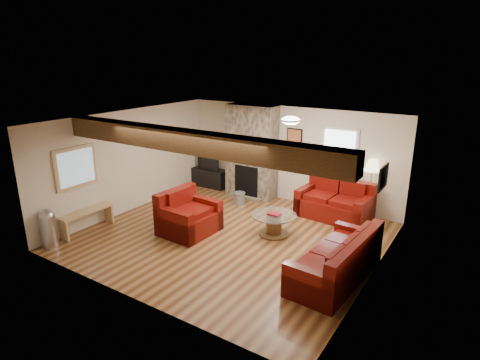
# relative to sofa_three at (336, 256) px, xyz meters

# --- Properties ---
(room) EXTENTS (8.00, 8.00, 8.00)m
(room) POSITION_rel_sofa_three_xyz_m (-2.48, 0.38, 0.83)
(room) COLOR #552D16
(room) RESTS_ON ground
(floor) EXTENTS (6.00, 6.00, 0.00)m
(floor) POSITION_rel_sofa_three_xyz_m (-2.48, 0.38, -0.42)
(floor) COLOR #552D16
(floor) RESTS_ON ground
(oak_beam) EXTENTS (6.00, 0.36, 0.38)m
(oak_beam) POSITION_rel_sofa_three_xyz_m (-2.48, -0.87, 1.89)
(oak_beam) COLOR #331D0F
(oak_beam) RESTS_ON room
(chimney_breast) EXTENTS (1.40, 0.67, 2.50)m
(chimney_breast) POSITION_rel_sofa_three_xyz_m (-3.48, 2.87, 0.80)
(chimney_breast) COLOR #3C362F
(chimney_breast) RESTS_ON floor
(back_window) EXTENTS (0.90, 0.08, 1.10)m
(back_window) POSITION_rel_sofa_three_xyz_m (-1.13, 3.09, 1.13)
(back_window) COLOR silver
(back_window) RESTS_ON room
(hatch_window) EXTENTS (0.08, 1.00, 0.90)m
(hatch_window) POSITION_rel_sofa_three_xyz_m (-5.44, -1.12, 1.03)
(hatch_window) COLOR tan
(hatch_window) RESTS_ON room
(ceiling_dome) EXTENTS (0.40, 0.40, 0.18)m
(ceiling_dome) POSITION_rel_sofa_three_xyz_m (-1.58, 1.28, 2.02)
(ceiling_dome) COLOR white
(ceiling_dome) RESTS_ON room
(artwork_back) EXTENTS (0.42, 0.06, 0.52)m
(artwork_back) POSITION_rel_sofa_three_xyz_m (-2.33, 3.09, 1.28)
(artwork_back) COLOR black
(artwork_back) RESTS_ON room
(artwork_right) EXTENTS (0.06, 0.55, 0.42)m
(artwork_right) POSITION_rel_sofa_three_xyz_m (0.48, 0.68, 1.33)
(artwork_right) COLOR black
(artwork_right) RESTS_ON room
(sofa_three) EXTENTS (1.05, 2.21, 0.83)m
(sofa_three) POSITION_rel_sofa_three_xyz_m (0.00, 0.00, 0.00)
(sofa_three) COLOR #4B0507
(sofa_three) RESTS_ON floor
(loveseat) EXTENTS (1.75, 1.10, 0.89)m
(loveseat) POSITION_rel_sofa_three_xyz_m (-0.99, 2.61, 0.03)
(loveseat) COLOR #4B0507
(loveseat) RESTS_ON floor
(armchair_red) EXTENTS (1.06, 1.19, 0.93)m
(armchair_red) POSITION_rel_sofa_three_xyz_m (-3.35, 0.07, 0.05)
(armchair_red) COLOR #4B0507
(armchair_red) RESTS_ON floor
(coffee_table) EXTENTS (0.97, 0.97, 0.50)m
(coffee_table) POSITION_rel_sofa_three_xyz_m (-1.73, 0.97, -0.18)
(coffee_table) COLOR #422915
(coffee_table) RESTS_ON floor
(tv_cabinet) EXTENTS (1.07, 0.43, 0.53)m
(tv_cabinet) POSITION_rel_sofa_three_xyz_m (-4.93, 2.91, -0.15)
(tv_cabinet) COLOR black
(tv_cabinet) RESTS_ON floor
(television) EXTENTS (0.74, 0.10, 0.42)m
(television) POSITION_rel_sofa_three_xyz_m (-4.93, 2.91, 0.33)
(television) COLOR black
(television) RESTS_ON tv_cabinet
(floor_lamp) EXTENTS (0.38, 0.38, 1.47)m
(floor_lamp) POSITION_rel_sofa_three_xyz_m (-0.27, 2.93, 0.84)
(floor_lamp) COLOR tan
(floor_lamp) RESTS_ON floor
(pine_bench) EXTENTS (0.30, 1.27, 0.48)m
(pine_bench) POSITION_rel_sofa_three_xyz_m (-5.31, -1.08, -0.18)
(pine_bench) COLOR tan
(pine_bench) RESTS_ON floor
(pedal_bin) EXTENTS (0.43, 0.43, 0.81)m
(pedal_bin) POSITION_rel_sofa_three_xyz_m (-5.29, -2.00, -0.01)
(pedal_bin) COLOR #A4A4A9
(pedal_bin) RESTS_ON floor
(coal_bucket) EXTENTS (0.34, 0.34, 0.32)m
(coal_bucket) POSITION_rel_sofa_three_xyz_m (-3.40, 2.16, -0.26)
(coal_bucket) COLOR gray
(coal_bucket) RESTS_ON floor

